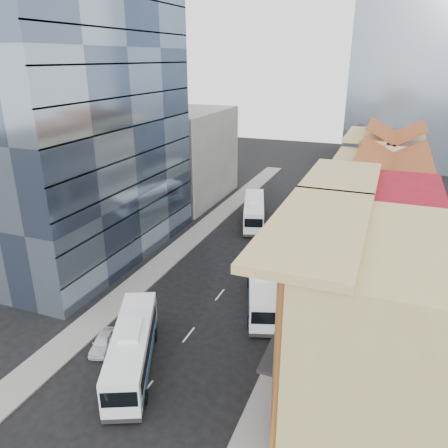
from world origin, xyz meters
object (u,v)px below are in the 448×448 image
at_px(bus_right, 263,288).
at_px(bus_left_near, 132,348).
at_px(shophouse_tan, 371,328).
at_px(sedan_left, 103,342).
at_px(office_tower, 84,123).
at_px(bus_left_far, 254,211).

bearing_deg(bus_right, bus_left_near, -136.21).
distance_m(shophouse_tan, sedan_left, 20.26).
bearing_deg(office_tower, shophouse_tan, -24.30).
distance_m(bus_left_near, bus_right, 13.52).
xyz_separation_m(shophouse_tan, office_tower, (-31.00, 14.00, 9.00)).
bearing_deg(sedan_left, shophouse_tan, -13.33).
height_order(bus_left_far, sedan_left, bus_left_far).
relative_size(bus_left_near, sedan_left, 3.12).
relative_size(office_tower, bus_left_far, 2.63).
bearing_deg(sedan_left, office_tower, 110.92).
xyz_separation_m(shophouse_tan, bus_right, (-9.66, 9.76, -4.24)).
bearing_deg(bus_left_near, office_tower, 108.56).
distance_m(bus_left_far, sedan_left, 31.08).
distance_m(office_tower, bus_left_near, 25.72).
distance_m(office_tower, bus_right, 25.47).
bearing_deg(sedan_left, bus_left_far, 68.64).
relative_size(bus_left_far, bus_right, 1.04).
xyz_separation_m(bus_left_near, sedan_left, (-3.50, 1.12, -1.18)).
bearing_deg(shophouse_tan, bus_right, 134.72).
distance_m(office_tower, sedan_left, 23.80).
bearing_deg(bus_right, shophouse_tan, -63.53).
relative_size(shophouse_tan, sedan_left, 3.93).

